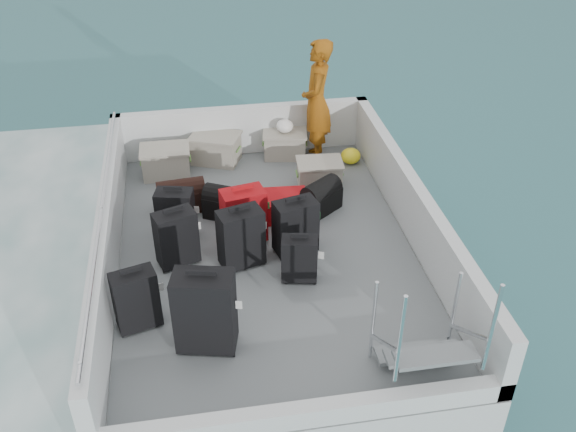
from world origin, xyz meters
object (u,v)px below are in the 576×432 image
Objects in this scene: suitcase_3 at (205,312)px; crate_0 at (166,162)px; suitcase_5 at (244,216)px; crate_2 at (285,145)px; suitcase_7 at (295,227)px; suitcase_1 at (176,239)px; crate_1 at (216,149)px; suitcase_6 at (299,259)px; suitcase_2 at (176,214)px; passenger at (317,102)px; crate_3 at (319,175)px; suitcase_0 at (136,301)px; suitcase_4 at (241,239)px; suitcase_8 at (278,206)px.

suitcase_3 is 3.36m from crate_0.
suitcase_5 is 2.13m from crate_2.
suitcase_7 is 1.14× the size of crate_2.
suitcase_3 is at bearing -99.51° from suitcase_1.
crate_0 is 0.99× the size of crate_1.
crate_1 is at bearing 83.73° from suitcase_5.
suitcase_6 is 0.51m from suitcase_7.
crate_2 is (1.33, 3.60, -0.24)m from suitcase_3.
suitcase_2 is 2.61m from passenger.
suitcase_5 reaches higher than suitcase_6.
suitcase_1 is 1.14× the size of crate_2.
suitcase_5 is 1.27× the size of suitcase_6.
suitcase_3 is 1.50× the size of crate_3.
suitcase_3 is at bearing -46.68° from suitcase_0.
crate_3 is at bearing 29.19° from suitcase_0.
suitcase_5 reaches higher than suitcase_2.
suitcase_5 is at bearing 64.23° from suitcase_4.
suitcase_3 is at bearing -129.92° from suitcase_6.
crate_2 is (1.68, 0.27, -0.01)m from crate_0.
suitcase_6 is at bearing -1.16° from suitcase_0.
crate_0 is (-1.43, 2.00, -0.14)m from suitcase_7.
suitcase_7 is 1.18× the size of crate_3.
suitcase_3 is at bearing -126.74° from suitcase_4.
crate_0 is 0.36× the size of passenger.
crate_2 is (1.57, 2.27, -0.16)m from suitcase_1.
suitcase_7 reaches higher than suitcase_6.
suitcase_3 is 2.32m from suitcase_8.
suitcase_3 reaches higher than crate_1.
suitcase_3 reaches higher than suitcase_0.
suitcase_3 is 3.85m from crate_2.
crate_3 is (2.28, 2.32, -0.16)m from suitcase_0.
suitcase_4 is at bearing -69.53° from crate_0.
passenger reaches higher than crate_3.
crate_0 is 1.11× the size of crate_3.
suitcase_5 is 1.92m from crate_0.
suitcase_4 is (0.45, 1.19, -0.07)m from suitcase_3.
suitcase_5 is 1.21× the size of crate_3.
suitcase_8 is 1.14× the size of crate_0.
suitcase_0 is 0.96× the size of suitcase_5.
crate_3 is (1.64, 2.69, -0.25)m from suitcase_3.
suitcase_1 is 0.98× the size of suitcase_5.
suitcase_4 reaches higher than suitcase_2.
suitcase_6 is 2.86m from crate_1.
crate_2 is (1.57, 1.75, -0.13)m from suitcase_2.
suitcase_5 is 2.26m from passenger.
passenger is (1.75, 3.46, 0.45)m from suitcase_3.
suitcase_6 is at bearing -69.76° from suitcase_5.
crate_1 is at bearing -81.29° from passenger.
suitcase_1 reaches higher than crate_3.
suitcase_2 is at bearing 58.48° from suitcase_0.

